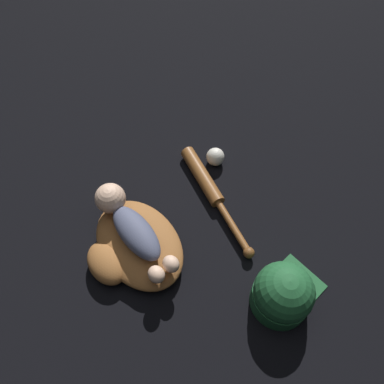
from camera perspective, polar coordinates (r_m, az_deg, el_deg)
ground_plane at (r=1.29m, az=-7.52°, el=-8.31°), size 6.00×6.00×0.00m
baseball_glove at (r=1.25m, az=-8.81°, el=-8.28°), size 0.36×0.30×0.08m
baby_figure at (r=1.20m, az=-9.55°, el=-4.74°), size 0.38×0.12×0.10m
baseball_bat at (r=1.37m, az=2.51°, el=0.86°), size 0.49×0.13×0.05m
baseball at (r=1.44m, az=3.57°, el=5.38°), size 0.07×0.07×0.07m
baseball_cap at (r=1.17m, az=13.70°, el=-14.80°), size 0.18×0.25×0.18m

